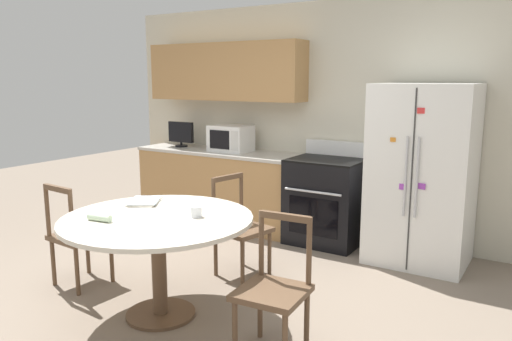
{
  "coord_description": "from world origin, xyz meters",
  "views": [
    {
      "loc": [
        2.41,
        -2.58,
        1.77
      ],
      "look_at": [
        0.08,
        1.15,
        0.95
      ],
      "focal_mm": 35.0,
      "sensor_mm": 36.0,
      "label": 1
    }
  ],
  "objects_px": {
    "microwave": "(231,138)",
    "countertop_tv": "(181,133)",
    "dining_chair_right": "(274,290)",
    "refrigerator": "(422,175)",
    "oven_range": "(326,200)",
    "dining_chair_left": "(78,236)",
    "candle_glass": "(196,212)",
    "dining_chair_far": "(240,228)"
  },
  "relations": [
    {
      "from": "refrigerator",
      "to": "microwave",
      "type": "relative_size",
      "value": 3.59
    },
    {
      "from": "microwave",
      "to": "dining_chair_right",
      "type": "distance_m",
      "value": 3.04
    },
    {
      "from": "countertop_tv",
      "to": "microwave",
      "type": "bearing_deg",
      "value": 0.22
    },
    {
      "from": "dining_chair_left",
      "to": "countertop_tv",
      "type": "bearing_deg",
      "value": 112.2
    },
    {
      "from": "dining_chair_right",
      "to": "candle_glass",
      "type": "relative_size",
      "value": 10.48
    },
    {
      "from": "countertop_tv",
      "to": "candle_glass",
      "type": "height_order",
      "value": "countertop_tv"
    },
    {
      "from": "refrigerator",
      "to": "oven_range",
      "type": "xyz_separation_m",
      "value": [
        -1.0,
        0.05,
        -0.39
      ]
    },
    {
      "from": "refrigerator",
      "to": "countertop_tv",
      "type": "distance_m",
      "value": 3.05
    },
    {
      "from": "refrigerator",
      "to": "candle_glass",
      "type": "xyz_separation_m",
      "value": [
        -1.11,
        -2.04,
        -0.06
      ]
    },
    {
      "from": "dining_chair_far",
      "to": "candle_glass",
      "type": "distance_m",
      "value": 0.93
    },
    {
      "from": "countertop_tv",
      "to": "dining_chair_left",
      "type": "relative_size",
      "value": 0.41
    },
    {
      "from": "refrigerator",
      "to": "dining_chair_right",
      "type": "relative_size",
      "value": 1.91
    },
    {
      "from": "refrigerator",
      "to": "dining_chair_left",
      "type": "bearing_deg",
      "value": -137.61
    },
    {
      "from": "refrigerator",
      "to": "oven_range",
      "type": "relative_size",
      "value": 1.59
    },
    {
      "from": "countertop_tv",
      "to": "dining_chair_right",
      "type": "distance_m",
      "value": 3.57
    },
    {
      "from": "countertop_tv",
      "to": "dining_chair_far",
      "type": "xyz_separation_m",
      "value": [
        1.76,
        -1.28,
        -0.64
      ]
    },
    {
      "from": "dining_chair_right",
      "to": "candle_glass",
      "type": "height_order",
      "value": "dining_chair_right"
    },
    {
      "from": "countertop_tv",
      "to": "candle_glass",
      "type": "bearing_deg",
      "value": -47.6
    },
    {
      "from": "dining_chair_right",
      "to": "candle_glass",
      "type": "xyz_separation_m",
      "value": [
        -0.75,
        0.16,
        0.37
      ]
    },
    {
      "from": "microwave",
      "to": "countertop_tv",
      "type": "bearing_deg",
      "value": -179.78
    },
    {
      "from": "dining_chair_far",
      "to": "dining_chair_right",
      "type": "distance_m",
      "value": 1.35
    },
    {
      "from": "countertop_tv",
      "to": "dining_chair_right",
      "type": "bearing_deg",
      "value": -40.31
    },
    {
      "from": "microwave",
      "to": "dining_chair_left",
      "type": "xyz_separation_m",
      "value": [
        -0.06,
        -2.21,
        -0.62
      ]
    },
    {
      "from": "countertop_tv",
      "to": "oven_range",
      "type": "bearing_deg",
      "value": -0.77
    },
    {
      "from": "dining_chair_far",
      "to": "countertop_tv",
      "type": "bearing_deg",
      "value": -114.28
    },
    {
      "from": "oven_range",
      "to": "dining_chair_far",
      "type": "relative_size",
      "value": 1.2
    },
    {
      "from": "dining_chair_far",
      "to": "dining_chair_right",
      "type": "bearing_deg",
      "value": 54.71
    },
    {
      "from": "dining_chair_left",
      "to": "dining_chair_right",
      "type": "relative_size",
      "value": 1.0
    },
    {
      "from": "oven_range",
      "to": "microwave",
      "type": "relative_size",
      "value": 2.26
    },
    {
      "from": "oven_range",
      "to": "countertop_tv",
      "type": "xyz_separation_m",
      "value": [
        -2.04,
        0.03,
        0.6
      ]
    },
    {
      "from": "candle_glass",
      "to": "countertop_tv",
      "type": "bearing_deg",
      "value": 132.4
    },
    {
      "from": "dining_chair_right",
      "to": "oven_range",
      "type": "bearing_deg",
      "value": -78.23
    },
    {
      "from": "dining_chair_left",
      "to": "candle_glass",
      "type": "height_order",
      "value": "dining_chair_left"
    },
    {
      "from": "microwave",
      "to": "refrigerator",
      "type": "bearing_deg",
      "value": -2.14
    },
    {
      "from": "microwave",
      "to": "dining_chair_right",
      "type": "height_order",
      "value": "microwave"
    },
    {
      "from": "refrigerator",
      "to": "dining_chair_right",
      "type": "xyz_separation_m",
      "value": [
        -0.36,
        -2.19,
        -0.42
      ]
    },
    {
      "from": "countertop_tv",
      "to": "dining_chair_left",
      "type": "distance_m",
      "value": 2.41
    },
    {
      "from": "dining_chair_far",
      "to": "candle_glass",
      "type": "height_order",
      "value": "dining_chair_far"
    },
    {
      "from": "refrigerator",
      "to": "oven_range",
      "type": "bearing_deg",
      "value": 176.88
    },
    {
      "from": "oven_range",
      "to": "candle_glass",
      "type": "distance_m",
      "value": 2.12
    },
    {
      "from": "refrigerator",
      "to": "dining_chair_left",
      "type": "distance_m",
      "value": 3.18
    },
    {
      "from": "dining_chair_far",
      "to": "dining_chair_left",
      "type": "distance_m",
      "value": 1.4
    }
  ]
}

